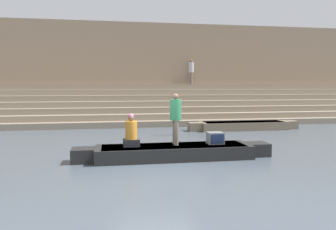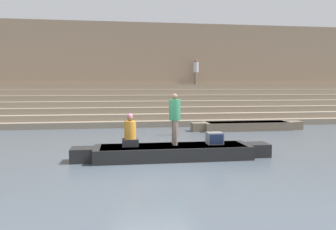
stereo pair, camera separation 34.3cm
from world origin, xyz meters
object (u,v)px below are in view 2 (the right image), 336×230
object	(u,v)px
tv_set	(215,138)
person_on_steps	(196,70)
person_standing	(175,116)
person_rowing	(130,133)
rowboat_main	(173,152)
moored_boat_shore	(247,126)
mooring_post	(177,121)

from	to	relation	value
tv_set	person_on_steps	distance (m)	12.68
person_standing	person_on_steps	world-z (taller)	person_on_steps
person_rowing	rowboat_main	bearing A→B (deg)	9.14
moored_boat_shore	person_on_steps	xyz separation A→B (m)	(-1.49, 5.99, 3.25)
tv_set	person_on_steps	size ratio (longest dim) A/B	0.30
person_on_steps	mooring_post	bearing A→B (deg)	-25.33
person_on_steps	person_rowing	bearing A→B (deg)	-27.81
mooring_post	person_on_steps	world-z (taller)	person_on_steps
rowboat_main	person_rowing	size ratio (longest dim) A/B	6.12
person_rowing	tv_set	world-z (taller)	person_rowing
rowboat_main	person_on_steps	xyz separation A→B (m)	(3.56, 12.24, 3.25)
rowboat_main	person_standing	bearing A→B (deg)	58.33
person_on_steps	rowboat_main	bearing A→B (deg)	-21.83
person_rowing	person_on_steps	size ratio (longest dim) A/B	0.61
rowboat_main	person_standing	distance (m)	1.19
person_standing	mooring_post	bearing A→B (deg)	82.59
rowboat_main	person_standing	world-z (taller)	person_standing
rowboat_main	moored_boat_shore	size ratio (longest dim) A/B	1.07
rowboat_main	moored_boat_shore	distance (m)	8.04
tv_set	person_rowing	bearing A→B (deg)	173.76
person_rowing	tv_set	distance (m)	2.84
moored_boat_shore	person_on_steps	world-z (taller)	person_on_steps
moored_boat_shore	mooring_post	size ratio (longest dim) A/B	4.52
moored_boat_shore	person_on_steps	bearing A→B (deg)	101.17
rowboat_main	person_rowing	bearing A→B (deg)	174.68
mooring_post	person_on_steps	xyz separation A→B (m)	(2.59, 7.22, 2.80)
person_standing	person_on_steps	xyz separation A→B (m)	(3.49, 12.11, 2.07)
person_rowing	moored_boat_shore	distance (m)	8.95
person_standing	mooring_post	xyz separation A→B (m)	(0.90, 4.90, -0.74)
rowboat_main	tv_set	distance (m)	1.49
person_standing	mooring_post	world-z (taller)	person_standing
tv_set	mooring_post	size ratio (longest dim) A/B	0.39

